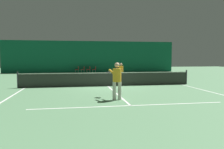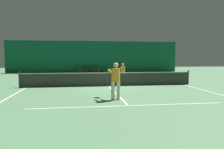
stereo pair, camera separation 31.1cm
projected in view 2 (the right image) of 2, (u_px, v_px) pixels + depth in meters
name	position (u px, v px, depth m)	size (l,w,h in m)	color
ground_plane	(108.00, 86.00, 15.32)	(60.00, 60.00, 0.00)	#56845B
backdrop_curtain	(95.00, 57.00, 29.50)	(23.00, 0.12, 4.21)	#0F5138
court_line_baseline_far	(96.00, 74.00, 27.06)	(11.00, 0.10, 0.00)	white
court_line_service_far	(100.00, 78.00, 21.63)	(8.25, 0.10, 0.00)	white
court_line_service_near	(128.00, 106.00, 9.00)	(8.25, 0.10, 0.00)	white
court_line_sideline_left	(27.00, 87.00, 14.52)	(0.10, 23.80, 0.00)	white
court_line_sideline_right	(182.00, 85.00, 16.11)	(0.10, 23.80, 0.00)	white
court_line_centre	(108.00, 86.00, 15.32)	(0.10, 12.80, 0.00)	white
tennis_net	(108.00, 79.00, 15.28)	(12.00, 0.10, 1.07)	#2D332D
player_near	(115.00, 78.00, 10.22)	(0.63, 1.43, 1.75)	beige
player_far	(123.00, 71.00, 18.29)	(0.60, 1.33, 1.52)	#2D2D38
courtside_chair_0	(81.00, 69.00, 28.80)	(0.44, 0.44, 0.84)	#99999E
courtside_chair_1	(86.00, 69.00, 28.91)	(0.44, 0.44, 0.84)	#99999E
courtside_chair_2	(92.00, 69.00, 29.02)	(0.44, 0.44, 0.84)	#99999E
courtside_chair_3	(98.00, 69.00, 29.13)	(0.44, 0.44, 0.84)	#99999E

